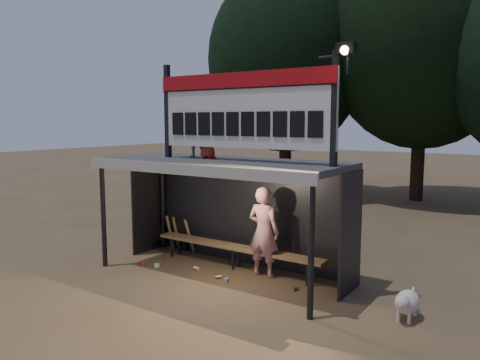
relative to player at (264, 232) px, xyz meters
name	(u,v)px	position (x,y,z in m)	size (l,w,h in m)	color
ground	(221,275)	(-0.73, -0.45, -0.90)	(80.00, 80.00, 0.00)	brown
player	(264,232)	(0.00, 0.00, 0.00)	(0.66, 0.43, 1.81)	white
child_a	(196,133)	(-1.57, -0.14, 1.92)	(0.49, 0.38, 1.01)	gray
child_b	(208,137)	(-1.15, -0.27, 1.86)	(0.43, 0.28, 0.88)	#AE291A
dugout_shelter	(227,183)	(-0.73, -0.20, 0.94)	(5.10, 2.08, 2.32)	#3D3E40
scoreboard_assembly	(244,107)	(-0.17, -0.46, 2.42)	(4.10, 0.27, 1.99)	black
bench	(236,248)	(-0.73, 0.10, -0.47)	(4.00, 0.35, 0.48)	olive
tree_left	(286,61)	(-4.73, 9.55, 4.61)	(6.46, 6.46, 9.27)	black
tree_mid	(423,38)	(0.27, 11.05, 5.26)	(7.22, 7.22, 10.36)	black
dog	(407,302)	(2.92, -0.53, -0.62)	(0.36, 0.81, 0.49)	silver
bats	(180,234)	(-2.53, 0.37, -0.47)	(0.68, 0.35, 0.84)	olive
litter	(203,270)	(-1.14, -0.48, -0.87)	(3.53, 1.12, 0.08)	red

